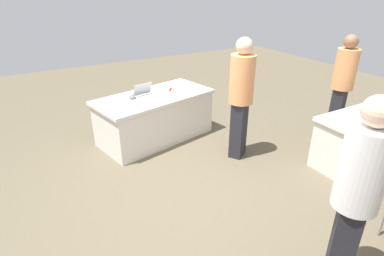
# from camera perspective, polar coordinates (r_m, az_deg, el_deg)

# --- Properties ---
(ground_plane) EXTENTS (14.40, 14.40, 0.00)m
(ground_plane) POSITION_cam_1_polar(r_m,az_deg,el_deg) (3.89, -1.43, -13.06)
(ground_plane) COLOR brown
(table_foreground) EXTENTS (2.00, 1.25, 0.75)m
(table_foreground) POSITION_cam_1_polar(r_m,az_deg,el_deg) (5.18, -6.71, 2.00)
(table_foreground) COLOR silver
(table_foreground) RESTS_ON ground
(table_mid_left) EXTENTS (1.48, 0.84, 0.75)m
(table_mid_left) POSITION_cam_1_polar(r_m,az_deg,el_deg) (5.01, 29.47, -2.17)
(table_mid_left) COLOR silver
(table_mid_left) RESTS_ON ground
(person_presenter) EXTENTS (0.47, 0.47, 1.74)m
(person_presenter) POSITION_cam_1_polar(r_m,az_deg,el_deg) (2.71, 27.70, -10.16)
(person_presenter) COLOR #26262D
(person_presenter) RESTS_ON ground
(person_attendee_standing) EXTENTS (0.47, 0.47, 1.74)m
(person_attendee_standing) POSITION_cam_1_polar(r_m,az_deg,el_deg) (4.45, 8.88, 6.20)
(person_attendee_standing) COLOR #26262D
(person_attendee_standing) RESTS_ON ground
(person_attendee_browsing) EXTENTS (0.44, 0.44, 1.66)m
(person_attendee_browsing) POSITION_cam_1_polar(r_m,az_deg,el_deg) (5.66, 25.63, 7.63)
(person_attendee_browsing) COLOR #26262D
(person_attendee_browsing) RESTS_ON ground
(laptop_silver) EXTENTS (0.36, 0.34, 0.21)m
(laptop_silver) POSITION_cam_1_polar(r_m,az_deg,el_deg) (4.96, -8.28, 5.92)
(laptop_silver) COLOR silver
(laptop_silver) RESTS_ON table_foreground
(yarn_ball) EXTENTS (0.11, 0.11, 0.11)m
(yarn_ball) POSITION_cam_1_polar(r_m,az_deg,el_deg) (4.93, -10.85, 5.81)
(yarn_ball) COLOR gray
(yarn_ball) RESTS_ON table_foreground
(scissors_red) EXTENTS (0.13, 0.17, 0.01)m
(scissors_red) POSITION_cam_1_polar(r_m,az_deg,el_deg) (5.29, -3.92, 6.99)
(scissors_red) COLOR red
(scissors_red) RESTS_ON table_foreground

